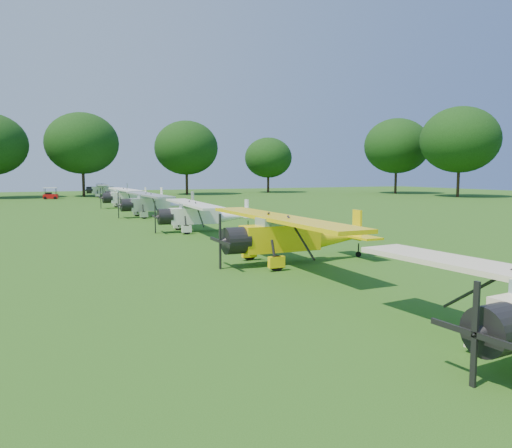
{
  "coord_description": "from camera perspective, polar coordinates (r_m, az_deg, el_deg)",
  "views": [
    {
      "loc": [
        -9.94,
        -24.77,
        3.81
      ],
      "look_at": [
        -0.4,
        -3.87,
        1.4
      ],
      "focal_mm": 35.0,
      "sensor_mm": 36.0,
      "label": 1
    }
  ],
  "objects": [
    {
      "name": "tree_belt",
      "position": [
        28.67,
        4.01,
        14.44
      ],
      "size": [
        137.36,
        130.27,
        14.52
      ],
      "color": "black",
      "rests_on": "ground"
    },
    {
      "name": "aircraft_6",
      "position": [
        67.68,
        -14.78,
        3.47
      ],
      "size": [
        5.77,
        9.19,
        1.81
      ],
      "rotation": [
        0.0,
        0.0,
        0.05
      ],
      "color": "white",
      "rests_on": "ground"
    },
    {
      "name": "aircraft_3",
      "position": [
        32.12,
        -6.27,
        1.27
      ],
      "size": [
        6.48,
        10.32,
        2.03
      ],
      "rotation": [
        0.0,
        0.0,
        -0.06
      ],
      "color": "white",
      "rests_on": "ground"
    },
    {
      "name": "ground",
      "position": [
        26.96,
        -2.64,
        -2.14
      ],
      "size": [
        160.0,
        160.0,
        0.0
      ],
      "primitive_type": "plane",
      "color": "#204D13",
      "rests_on": "ground"
    },
    {
      "name": "aircraft_5",
      "position": [
        54.76,
        -14.07,
        3.15
      ],
      "size": [
        6.92,
        11.0,
        2.17
      ],
      "rotation": [
        0.0,
        0.0,
        0.03
      ],
      "color": "white",
      "rests_on": "ground"
    },
    {
      "name": "aircraft_7",
      "position": [
        79.7,
        -16.78,
        3.88
      ],
      "size": [
        6.68,
        10.64,
        2.09
      ],
      "rotation": [
        0.0,
        0.0,
        -0.08
      ],
      "color": "silver",
      "rests_on": "ground"
    },
    {
      "name": "aircraft_2",
      "position": [
        20.87,
        4.05,
        -1.01
      ],
      "size": [
        6.94,
        11.01,
        2.18
      ],
      "rotation": [
        0.0,
        0.0,
        -0.0
      ],
      "color": "yellow",
      "rests_on": "ground"
    },
    {
      "name": "golf_cart",
      "position": [
        75.51,
        -22.46,
        3.06
      ],
      "size": [
        2.07,
        1.5,
        1.6
      ],
      "rotation": [
        0.0,
        0.0,
        -0.2
      ],
      "color": "red",
      "rests_on": "ground"
    },
    {
      "name": "aircraft_4",
      "position": [
        43.06,
        -11.38,
        2.47
      ],
      "size": [
        6.83,
        10.86,
        2.14
      ],
      "rotation": [
        0.0,
        0.0,
        0.03
      ],
      "color": "silver",
      "rests_on": "ground"
    }
  ]
}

